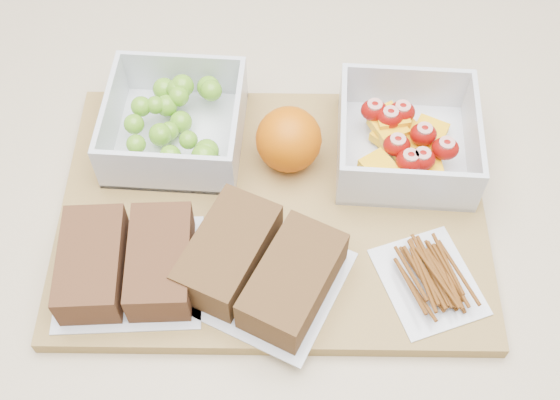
# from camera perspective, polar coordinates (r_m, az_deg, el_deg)

# --- Properties ---
(counter) EXTENTS (1.20, 0.90, 0.90)m
(counter) POSITION_cam_1_polar(r_m,az_deg,el_deg) (1.12, 0.58, -12.80)
(counter) COLOR beige
(counter) RESTS_ON ground
(cutting_board) EXTENTS (0.44, 0.32, 0.02)m
(cutting_board) POSITION_cam_1_polar(r_m,az_deg,el_deg) (0.70, -0.60, -0.82)
(cutting_board) COLOR olive
(cutting_board) RESTS_ON counter
(grape_container) EXTENTS (0.14, 0.14, 0.06)m
(grape_container) POSITION_cam_1_polar(r_m,az_deg,el_deg) (0.74, -8.41, 6.26)
(grape_container) COLOR silver
(grape_container) RESTS_ON cutting_board
(fruit_container) EXTENTS (0.14, 0.14, 0.06)m
(fruit_container) POSITION_cam_1_polar(r_m,az_deg,el_deg) (0.73, 10.17, 4.79)
(fruit_container) COLOR silver
(fruit_container) RESTS_ON cutting_board
(orange) EXTENTS (0.07, 0.07, 0.07)m
(orange) POSITION_cam_1_polar(r_m,az_deg,el_deg) (0.70, 0.71, 4.94)
(orange) COLOR #CF5D04
(orange) RESTS_ON cutting_board
(sandwich_bag_left) EXTENTS (0.15, 0.13, 0.04)m
(sandwich_bag_left) POSITION_cam_1_polar(r_m,az_deg,el_deg) (0.66, -12.35, -5.02)
(sandwich_bag_left) COLOR silver
(sandwich_bag_left) RESTS_ON cutting_board
(sandwich_bag_center) EXTENTS (0.18, 0.17, 0.04)m
(sandwich_bag_center) POSITION_cam_1_polar(r_m,az_deg,el_deg) (0.64, -1.61, -5.45)
(sandwich_bag_center) COLOR silver
(sandwich_bag_center) RESTS_ON cutting_board
(pretzel_bag) EXTENTS (0.11, 0.12, 0.02)m
(pretzel_bag) POSITION_cam_1_polar(r_m,az_deg,el_deg) (0.66, 12.11, -6.12)
(pretzel_bag) COLOR silver
(pretzel_bag) RESTS_ON cutting_board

